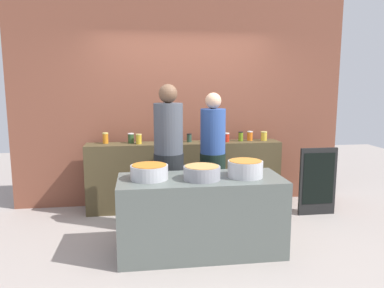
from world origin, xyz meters
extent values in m
plane|color=gray|center=(0.00, 0.00, 0.00)|extent=(12.00, 12.00, 0.00)
cube|color=brown|center=(0.00, 1.45, 1.50)|extent=(4.80, 0.12, 3.00)
cube|color=#483C24|center=(0.00, 1.10, 0.47)|extent=(2.70, 0.36, 0.95)
cube|color=#555C57|center=(0.00, -0.30, 0.40)|extent=(1.70, 0.70, 0.80)
cylinder|color=orange|center=(-1.08, 1.17, 1.02)|extent=(0.07, 0.07, 0.13)
cylinder|color=#D6C666|center=(-1.08, 1.17, 1.09)|extent=(0.08, 0.08, 0.02)
cylinder|color=#2D4C27|center=(-0.73, 1.15, 1.01)|extent=(0.08, 0.08, 0.13)
cylinder|color=silver|center=(-0.73, 1.15, 1.08)|extent=(0.09, 0.09, 0.01)
cylinder|color=gold|center=(-0.63, 1.07, 1.01)|extent=(0.08, 0.08, 0.12)
cylinder|color=#D6C666|center=(-0.63, 1.07, 1.08)|extent=(0.08, 0.08, 0.01)
cylinder|color=brown|center=(-0.21, 1.14, 1.00)|extent=(0.08, 0.08, 0.10)
cylinder|color=black|center=(-0.21, 1.14, 1.06)|extent=(0.09, 0.09, 0.01)
cylinder|color=brown|center=(-0.11, 1.07, 1.01)|extent=(0.08, 0.08, 0.12)
cylinder|color=#D6C666|center=(-0.11, 1.07, 1.07)|extent=(0.08, 0.08, 0.01)
cylinder|color=#2B4737|center=(0.07, 1.14, 1.00)|extent=(0.07, 0.07, 0.11)
cylinder|color=black|center=(0.07, 1.14, 1.06)|extent=(0.07, 0.07, 0.01)
cylinder|color=#CE5C18|center=(0.32, 1.09, 0.99)|extent=(0.07, 0.07, 0.09)
cylinder|color=silver|center=(0.32, 1.09, 1.05)|extent=(0.07, 0.07, 0.02)
cylinder|color=red|center=(0.59, 1.09, 1.01)|extent=(0.08, 0.08, 0.11)
cylinder|color=silver|center=(0.59, 1.09, 1.07)|extent=(0.09, 0.09, 0.01)
cylinder|color=olive|center=(0.81, 1.13, 1.01)|extent=(0.07, 0.07, 0.12)
cylinder|color=black|center=(0.81, 1.13, 1.08)|extent=(0.07, 0.07, 0.01)
cylinder|color=orange|center=(0.95, 1.15, 1.01)|extent=(0.08, 0.08, 0.12)
cylinder|color=silver|center=(0.95, 1.15, 1.08)|extent=(0.08, 0.08, 0.01)
cylinder|color=gold|center=(1.16, 1.13, 1.01)|extent=(0.09, 0.09, 0.12)
cylinder|color=#D6C666|center=(1.16, 1.13, 1.07)|extent=(0.09, 0.09, 0.01)
cylinder|color=#B7B7BC|center=(-0.53, -0.28, 0.87)|extent=(0.38, 0.38, 0.14)
cylinder|color=#B96921|center=(-0.53, -0.28, 0.95)|extent=(0.35, 0.35, 0.00)
cylinder|color=gray|center=(0.00, -0.37, 0.87)|extent=(0.38, 0.38, 0.13)
cylinder|color=#B58348|center=(0.00, -0.37, 0.94)|extent=(0.35, 0.35, 0.00)
cylinder|color=#B7B7BC|center=(0.46, -0.33, 0.89)|extent=(0.36, 0.36, 0.17)
cylinder|color=#B46F2A|center=(0.46, -0.33, 0.97)|extent=(0.34, 0.34, 0.00)
cylinder|color=black|center=(-0.28, 0.30, 0.48)|extent=(0.35, 0.35, 0.95)
cylinder|color=#434851|center=(-0.28, 0.30, 1.25)|extent=(0.34, 0.34, 0.58)
sphere|color=brown|center=(-0.28, 0.30, 1.65)|extent=(0.22, 0.22, 0.22)
cylinder|color=black|center=(0.28, 0.51, 0.45)|extent=(0.32, 0.32, 0.90)
cylinder|color=#2C498D|center=(0.28, 0.51, 1.18)|extent=(0.31, 0.31, 0.55)
sphere|color=#D8A884|center=(0.28, 0.51, 1.55)|extent=(0.20, 0.20, 0.20)
cube|color=black|center=(1.74, 0.60, 0.46)|extent=(0.51, 0.04, 0.92)
cube|color=black|center=(1.74, 0.58, 0.50)|extent=(0.43, 0.01, 0.70)
camera|label=1|loc=(-0.61, -4.00, 1.76)|focal=35.03mm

